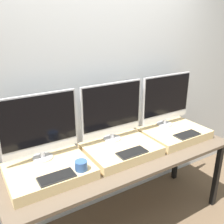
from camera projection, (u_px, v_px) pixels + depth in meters
wall_back at (100, 91)px, 2.45m from camera, size 8.00×0.04×2.60m
workbench at (123, 162)px, 2.31m from camera, size 2.18×0.72×0.79m
wooden_riser_left at (49, 171)px, 1.97m from camera, size 0.64×0.50×0.09m
monitor_left at (39, 126)px, 1.97m from camera, size 0.62×0.17×0.55m
keyboard_left at (57, 177)px, 1.81m from camera, size 0.27×0.13×0.01m
mug at (81, 165)px, 1.90m from camera, size 0.10×0.10×0.08m
wooden_riser_center at (121, 149)px, 2.30m from camera, size 0.64×0.50×0.09m
monitor_center at (112, 110)px, 2.31m from camera, size 0.62×0.17×0.55m
keyboard_center at (132, 152)px, 2.15m from camera, size 0.27×0.13×0.01m
wooden_riser_right at (174, 133)px, 2.64m from camera, size 0.64×0.50×0.09m
monitor_right at (166, 99)px, 2.65m from camera, size 0.62×0.17×0.55m
keyboard_right at (187, 135)px, 2.48m from camera, size 0.27×0.13×0.01m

